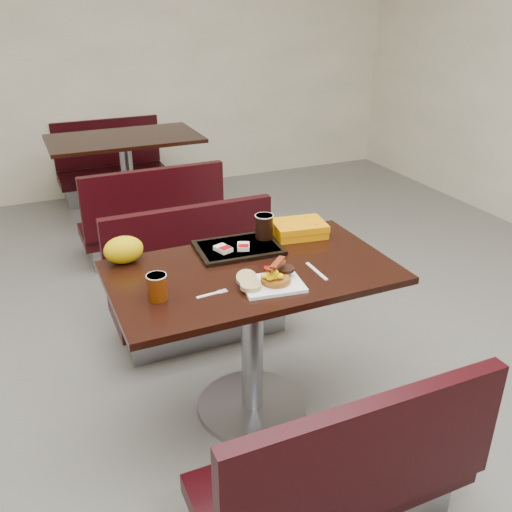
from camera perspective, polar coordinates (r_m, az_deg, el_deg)
name	(u,v)px	position (r m, az deg, el deg)	size (l,w,h in m)	color
floor	(253,408)	(2.80, -0.35, -15.18)	(6.00, 7.00, 0.01)	slate
wall_back	(95,42)	(5.53, -16.00, 20.11)	(6.00, 0.01, 2.80)	#F0E1C3
table_near	(252,343)	(2.57, -0.38, -8.82)	(1.20, 0.70, 0.75)	black
bench_near_s	(332,450)	(2.10, 7.70, -18.95)	(1.00, 0.46, 0.72)	black
bench_near_n	(202,280)	(3.14, -5.48, -2.44)	(1.00, 0.46, 0.72)	black
table_far	(128,181)	(4.85, -12.83, 7.39)	(1.20, 0.70, 0.75)	black
bench_far_s	(149,210)	(4.21, -10.79, 4.58)	(1.00, 0.46, 0.72)	black
bench_far_n	(112,162)	(5.52, -14.37, 9.23)	(1.00, 0.46, 0.72)	black
platter	(272,284)	(2.25, 1.66, -2.89)	(0.24, 0.19, 0.01)	white
pancake_stack	(276,279)	(2.25, 2.02, -2.35)	(0.12, 0.12, 0.02)	#A55B1B
sausage_patty	(285,269)	(2.29, 2.98, -1.31)	(0.08, 0.08, 0.01)	black
scrambled_eggs	(273,274)	(2.21, 1.74, -1.85)	(0.08, 0.07, 0.04)	#FFE505
bacon_strips	(276,265)	(2.22, 2.02, -0.94)	(0.14, 0.06, 0.01)	#491205
muffin_bottom	(251,286)	(2.20, -0.55, -3.07)	(0.08, 0.08, 0.02)	tan
muffin_top	(246,278)	(2.23, -0.98, -2.26)	(0.08, 0.08, 0.02)	tan
coffee_cup_near	(157,287)	(2.17, -9.99, -3.13)	(0.07, 0.07, 0.10)	#853404
fork	(208,295)	(2.19, -4.92, -3.96)	(0.13, 0.02, 0.00)	white
knife	(317,271)	(2.38, 6.16, -1.54)	(0.17, 0.01, 0.00)	white
condiment_syrup	(241,259)	(2.47, -1.52, -0.28)	(0.03, 0.03, 0.01)	#B23707
condiment_ketchup	(269,269)	(2.38, 1.34, -1.28)	(0.04, 0.03, 0.01)	#8C0504
tray	(238,248)	(2.56, -1.80, 0.84)	(0.38, 0.27, 0.02)	black
hashbrown_sleeve_left	(223,249)	(2.51, -3.36, 0.73)	(0.06, 0.08, 0.02)	silver
hashbrown_sleeve_right	(243,246)	(2.53, -1.29, 0.98)	(0.05, 0.07, 0.02)	silver
coffee_cup_far	(264,227)	(2.62, 0.84, 3.00)	(0.08, 0.08, 0.11)	black
clamshell	(299,229)	(2.71, 4.38, 2.77)	(0.25, 0.19, 0.07)	#D27903
paper_bag	(124,250)	(2.49, -13.29, 0.63)	(0.17, 0.13, 0.12)	#DECD07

